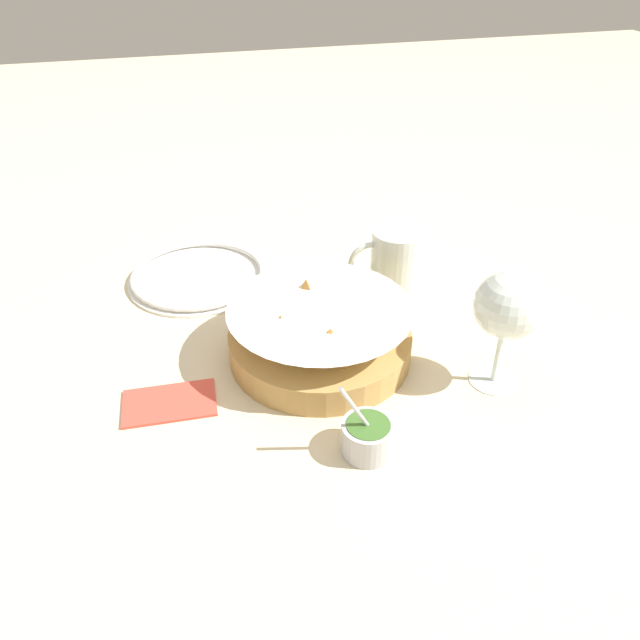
{
  "coord_description": "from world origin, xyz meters",
  "views": [
    {
      "loc": [
        0.2,
        0.68,
        0.55
      ],
      "look_at": [
        0.02,
        0.01,
        0.06
      ],
      "focal_mm": 35.0,
      "sensor_mm": 36.0,
      "label": 1
    }
  ],
  "objects": [
    {
      "name": "beer_mug",
      "position": [
        -0.14,
        -0.14,
        0.05
      ],
      "size": [
        0.13,
        0.09,
        0.1
      ],
      "color": "silver",
      "rests_on": "ground_plane"
    },
    {
      "name": "side_plate",
      "position": [
        0.17,
        -0.25,
        0.01
      ],
      "size": [
        0.24,
        0.24,
        0.01
      ],
      "color": "white",
      "rests_on": "ground_plane"
    },
    {
      "name": "napkin",
      "position": [
        0.24,
        0.06,
        0.0
      ],
      "size": [
        0.12,
        0.08,
        0.01
      ],
      "color": "#DB4C3D",
      "rests_on": "ground_plane"
    },
    {
      "name": "food_basket",
      "position": [
        0.03,
        0.01,
        0.04
      ],
      "size": [
        0.26,
        0.26,
        0.1
      ],
      "color": "#B2894C",
      "rests_on": "ground_plane"
    },
    {
      "name": "ground_plane",
      "position": [
        0.0,
        0.0,
        0.0
      ],
      "size": [
        4.0,
        4.0,
        0.0
      ],
      "primitive_type": "plane",
      "color": "beige"
    },
    {
      "name": "sauce_cup",
      "position": [
        0.02,
        0.2,
        0.02
      ],
      "size": [
        0.07,
        0.06,
        0.11
      ],
      "color": "#B7B7BC",
      "rests_on": "ground_plane"
    },
    {
      "name": "wine_glass",
      "position": [
        -0.19,
        0.12,
        0.12
      ],
      "size": [
        0.09,
        0.09,
        0.17
      ],
      "color": "silver",
      "rests_on": "ground_plane"
    }
  ]
}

